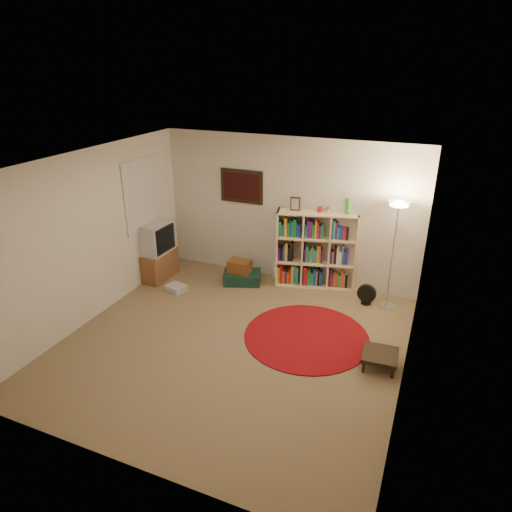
# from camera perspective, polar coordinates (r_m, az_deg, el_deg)

# --- Properties ---
(room) EXTENTS (4.54, 4.54, 2.54)m
(room) POSITION_cam_1_polar(r_m,az_deg,el_deg) (5.89, -3.45, -0.31)
(room) COLOR #836C4C
(room) RESTS_ON ground
(bookshelf) EXTENTS (1.38, 0.69, 1.59)m
(bookshelf) POSITION_cam_1_polar(r_m,az_deg,el_deg) (7.78, 7.36, 0.71)
(bookshelf) COLOR #FFE0AA
(bookshelf) RESTS_ON ground
(floor_lamp) EXTENTS (0.40, 0.40, 1.74)m
(floor_lamp) POSITION_cam_1_polar(r_m,az_deg,el_deg) (7.03, 17.23, 4.28)
(floor_lamp) COLOR silver
(floor_lamp) RESTS_ON ground
(floor_fan) EXTENTS (0.30, 0.16, 0.35)m
(floor_fan) POSITION_cam_1_polar(r_m,az_deg,el_deg) (7.50, 13.65, -4.68)
(floor_fan) COLOR black
(floor_fan) RESTS_ON ground
(tv_stand) EXTENTS (0.53, 0.73, 1.04)m
(tv_stand) POSITION_cam_1_polar(r_m,az_deg,el_deg) (8.24, -12.52, 0.59)
(tv_stand) COLOR brown
(tv_stand) RESTS_ON ground
(dvd_box) EXTENTS (0.36, 0.33, 0.10)m
(dvd_box) POSITION_cam_1_polar(r_m,az_deg,el_deg) (7.87, -9.94, -3.96)
(dvd_box) COLOR silver
(dvd_box) RESTS_ON ground
(suitcase) EXTENTS (0.74, 0.60, 0.21)m
(suitcase) POSITION_cam_1_polar(r_m,az_deg,el_deg) (8.00, -1.75, -2.68)
(suitcase) COLOR #123226
(suitcase) RESTS_ON ground
(wicker_basket) EXTENTS (0.38, 0.28, 0.22)m
(wicker_basket) POSITION_cam_1_polar(r_m,az_deg,el_deg) (7.92, -2.07, -1.30)
(wicker_basket) COLOR brown
(wicker_basket) RESTS_ON suitcase
(paper_towel) EXTENTS (0.15, 0.15, 0.26)m
(paper_towel) POSITION_cam_1_polar(r_m,az_deg,el_deg) (8.20, 2.42, -1.80)
(paper_towel) COLOR white
(paper_towel) RESTS_ON ground
(red_rug) EXTENTS (1.77, 1.77, 0.02)m
(red_rug) POSITION_cam_1_polar(r_m,az_deg,el_deg) (6.61, 6.32, -9.96)
(red_rug) COLOR maroon
(red_rug) RESTS_ON ground
(side_table) EXTENTS (0.47, 0.47, 0.20)m
(side_table) POSITION_cam_1_polar(r_m,az_deg,el_deg) (6.13, 15.25, -11.91)
(side_table) COLOR black
(side_table) RESTS_ON ground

